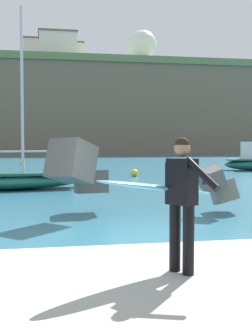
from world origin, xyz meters
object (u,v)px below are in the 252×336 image
(station_building_west, at_px, (58,49))
(mooring_buoy_middle, at_px, (22,162))
(boat_mid_left, at_px, (13,179))
(mooring_buoy_outer, at_px, (134,173))
(surfer_with_board, at_px, (174,193))
(station_building_central, at_px, (34,55))
(station_building_east, at_px, (66,57))
(radar_dome, at_px, (142,52))

(station_building_west, bearing_deg, mooring_buoy_middle, -96.36)
(boat_mid_left, distance_m, mooring_buoy_middle, 23.42)
(mooring_buoy_outer, xyz_separation_m, station_building_west, (-2.32, 60.58, 19.55))
(surfer_with_board, xyz_separation_m, station_building_central, (-3.13, 91.01, 19.05))
(station_building_east, bearing_deg, mooring_buoy_outer, -89.60)
(mooring_buoy_outer, relative_size, radar_dome, 0.05)
(radar_dome, distance_m, station_building_east, 16.78)
(mooring_buoy_middle, relative_size, station_building_east, 0.06)
(surfer_with_board, xyz_separation_m, boat_mid_left, (-2.95, 13.85, -0.85))
(station_building_central, distance_m, station_building_east, 7.25)
(boat_mid_left, distance_m, radar_dome, 82.05)
(mooring_buoy_outer, bearing_deg, boat_mid_left, -135.81)
(boat_mid_left, distance_m, mooring_buoy_outer, 9.17)
(station_building_west, height_order, station_building_east, station_building_west)
(mooring_buoy_outer, height_order, station_building_east, station_building_east)
(station_building_west, xyz_separation_m, station_building_east, (1.85, 6.66, -0.17))
(station_building_west, distance_m, station_building_central, 11.14)
(mooring_buoy_outer, bearing_deg, radar_dome, 77.04)
(surfer_with_board, distance_m, radar_dome, 94.17)
(radar_dome, xyz_separation_m, station_building_east, (-16.48, -2.33, -2.13))
(mooring_buoy_middle, xyz_separation_m, station_building_east, (6.70, 50.21, 19.38))
(boat_mid_left, height_order, station_building_west, station_building_west)
(boat_mid_left, relative_size, radar_dome, 0.83)
(mooring_buoy_middle, distance_m, radar_dome, 61.32)
(mooring_buoy_middle, distance_m, station_building_east, 54.23)
(station_building_central, relative_size, station_building_east, 0.94)
(station_building_central, height_order, station_building_east, station_building_central)
(radar_dome, xyz_separation_m, station_building_west, (-18.32, -8.99, -1.96))
(station_building_west, bearing_deg, surfer_with_board, -90.93)
(mooring_buoy_middle, xyz_separation_m, station_building_west, (4.85, 43.55, 19.55))
(boat_mid_left, bearing_deg, mooring_buoy_outer, 44.19)
(station_building_central, bearing_deg, mooring_buoy_middle, -90.44)
(mooring_buoy_outer, distance_m, radar_dome, 74.55)
(radar_dome, height_order, station_building_east, radar_dome)
(station_building_central, bearing_deg, radar_dome, -3.03)
(mooring_buoy_middle, bearing_deg, station_building_central, 89.56)
(mooring_buoy_middle, distance_m, mooring_buoy_outer, 18.47)
(station_building_west, height_order, station_building_central, station_building_central)
(surfer_with_board, relative_size, mooring_buoy_outer, 4.54)
(surfer_with_board, distance_m, station_building_central, 93.03)
(surfer_with_board, distance_m, station_building_east, 89.42)
(surfer_with_board, distance_m, mooring_buoy_outer, 20.59)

